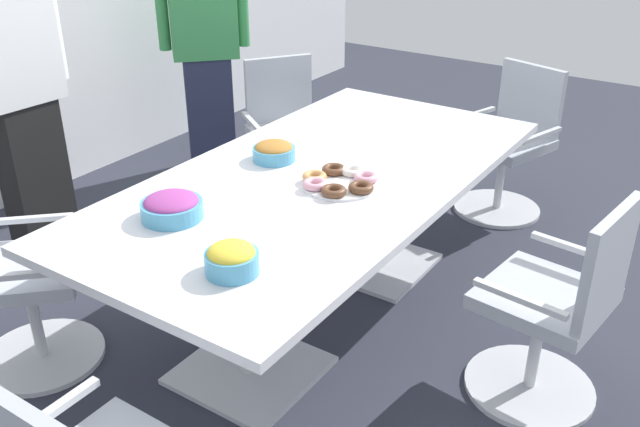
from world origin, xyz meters
TOP-DOWN VIEW (x-y plane):
  - ground_plane at (0.00, 0.00)m, footprint 10.00×10.00m
  - conference_table at (0.00, 0.00)m, footprint 2.40×1.20m
  - office_chair_1 at (0.02, -1.10)m, footprint 0.60×0.60m
  - office_chair_2 at (1.63, -0.33)m, footprint 0.67×0.67m
  - office_chair_3 at (0.98, 0.90)m, footprint 0.75×0.75m
  - office_chair_4 at (-1.03, 0.88)m, footprint 0.76×0.76m
  - person_standing_0 at (-0.33, 1.68)m, footprint 0.61×0.24m
  - person_standing_1 at (1.12, 1.69)m, footprint 0.50×0.48m
  - snack_bowl_pretzels at (0.01, 0.27)m, footprint 0.20×0.20m
  - snack_bowl_chips_yellow at (-0.87, -0.22)m, footprint 0.19×0.19m
  - snack_bowl_candy_mix at (-0.68, 0.24)m, footprint 0.24×0.24m
  - donut_platter at (-0.06, -0.14)m, footprint 0.33×0.33m

SIDE VIEW (x-z plane):
  - ground_plane at x=0.00m, z-range -0.01..0.00m
  - office_chair_1 at x=0.02m, z-range -0.05..0.86m
  - office_chair_2 at x=1.63m, z-range -0.05..0.86m
  - office_chair_3 at x=0.98m, z-range -0.05..0.86m
  - office_chair_4 at x=-1.03m, z-range -0.05..0.86m
  - conference_table at x=0.00m, z-range 0.25..1.00m
  - donut_platter at x=-0.06m, z-range 0.75..0.79m
  - snack_bowl_pretzels at x=0.01m, z-range 0.75..0.84m
  - snack_bowl_candy_mix at x=-0.68m, z-range 0.75..0.85m
  - snack_bowl_chips_yellow at x=-0.87m, z-range 0.75..0.86m
  - person_standing_1 at x=1.12m, z-range 0.03..1.73m
  - person_standing_0 at x=-0.33m, z-range 0.05..1.87m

